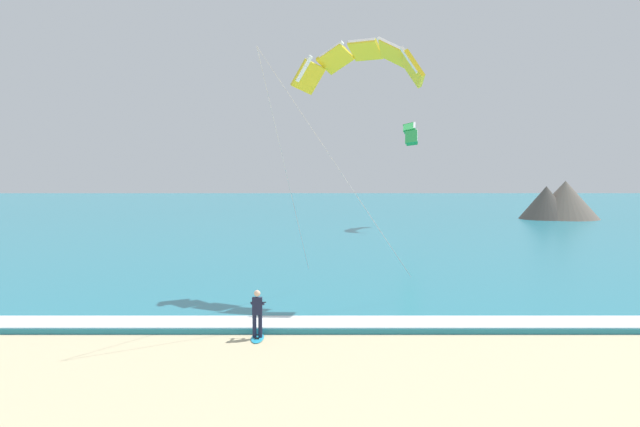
{
  "coord_description": "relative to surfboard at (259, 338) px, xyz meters",
  "views": [
    {
      "loc": [
        -0.36,
        -7.97,
        5.91
      ],
      "look_at": [
        -0.42,
        18.95,
        4.0
      ],
      "focal_mm": 37.12,
      "sensor_mm": 36.0,
      "label": 1
    }
  ],
  "objects": [
    {
      "name": "surfboard",
      "position": [
        0.0,
        0.0,
        0.0
      ],
      "size": [
        0.45,
        1.4,
        0.09
      ],
      "color": "#239EC6",
      "rests_on": "ground"
    },
    {
      "name": "kite_distant",
      "position": [
        10.6,
        39.4,
        9.18
      ],
      "size": [
        2.02,
        5.96,
        2.15
      ],
      "color": "green"
    },
    {
      "name": "headland_right",
      "position": [
        28.36,
        50.04,
        2.06
      ],
      "size": [
        9.09,
        7.7,
        4.38
      ],
      "color": "#665B51",
      "rests_on": "ground"
    },
    {
      "name": "kitesurfer",
      "position": [
        -0.0,
        0.02,
        0.91
      ],
      "size": [
        0.55,
        0.53,
        1.69
      ],
      "color": "#191E38",
      "rests_on": "ground"
    },
    {
      "name": "surf_foam",
      "position": [
        2.52,
        1.54,
        0.19
      ],
      "size": [
        200.0,
        1.86,
        0.04
      ],
      "primitive_type": "cube",
      "color": "white",
      "rests_on": "sea"
    },
    {
      "name": "kite_primary",
      "position": [
        3.98,
        7.14,
        10.52
      ],
      "size": [
        6.49,
        8.38,
        10.34
      ],
      "color": "yellow"
    },
    {
      "name": "sea",
      "position": [
        2.52,
        60.54,
        0.07
      ],
      "size": [
        200.0,
        120.0,
        0.2
      ],
      "primitive_type": "cube",
      "color": "teal",
      "rests_on": "ground"
    }
  ]
}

